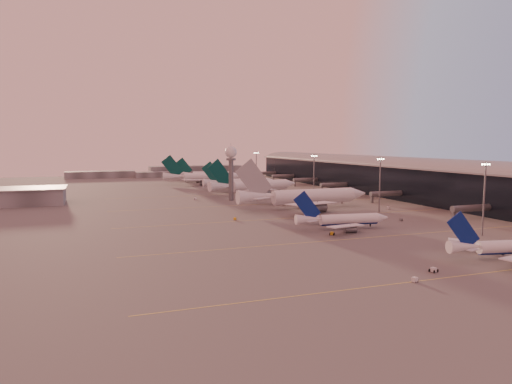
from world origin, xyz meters
name	(u,v)px	position (x,y,z in m)	size (l,w,h in m)	color
ground	(330,249)	(0.00, 0.00, 0.00)	(700.00, 700.00, 0.00)	#525050
taxiway_markings	(328,215)	(30.00, 56.00, 0.01)	(180.00, 185.25, 0.02)	#E5CF50
terminal	(401,178)	(107.88, 110.09, 10.52)	(57.00, 362.00, 23.04)	black
radar_tower	(231,162)	(5.00, 120.00, 20.95)	(6.40, 6.40, 31.10)	slate
mast_a	(484,195)	(58.00, 0.00, 13.74)	(3.60, 0.56, 25.00)	slate
mast_b	(380,182)	(55.00, 55.00, 13.74)	(3.60, 0.56, 25.00)	slate
mast_c	(314,175)	(50.00, 110.00, 13.74)	(3.60, 0.56, 25.00)	slate
mast_d	(256,167)	(48.00, 200.00, 13.74)	(3.60, 0.56, 25.00)	slate
distant_horizon	(169,172)	(2.62, 325.14, 3.89)	(165.00, 37.50, 9.00)	#595C60
narrowbody_near	(506,249)	(38.87, -26.42, 2.71)	(33.90, 26.81, 13.37)	white
narrowbody_mid	(343,221)	(19.56, 26.18, 2.91)	(36.75, 29.19, 14.38)	white
widebody_white	(305,200)	(29.95, 78.98, 4.21)	(69.05, 55.29, 24.28)	white
greentail_a	(255,188)	(27.11, 144.08, 3.94)	(60.85, 48.69, 22.31)	white
greentail_b	(241,184)	(28.53, 176.25, 3.43)	(53.54, 43.18, 19.44)	white
greentail_c	(204,179)	(14.06, 225.68, 3.98)	(62.05, 49.92, 22.54)	white
greentail_d	(208,176)	(26.26, 262.41, 3.39)	(51.62, 41.13, 19.22)	white
gsv_truck_a	(416,277)	(2.52, -35.33, 1.18)	(6.07, 3.30, 2.32)	silver
gsv_tug_near	(434,270)	(11.60, -30.39, 0.55)	(3.07, 4.16, 1.07)	silver
gsv_tug_mid	(332,234)	(10.48, 17.60, 0.53)	(4.21, 3.95, 1.04)	gold
gsv_truck_b	(402,218)	(50.98, 33.50, 1.09)	(5.42, 2.28, 2.14)	#5C5F61
gsv_truck_c	(235,217)	(-11.52, 58.12, 1.13)	(4.54, 5.73, 2.22)	gold
gsv_catering_b	(389,204)	(66.10, 63.50, 2.23)	(5.94, 4.08, 4.47)	silver
gsv_tug_far	(286,205)	(24.87, 90.01, 0.47)	(2.74, 3.60, 0.91)	silver
gsv_truck_d	(195,198)	(-12.98, 130.25, 1.18)	(3.81, 6.09, 2.31)	silver
gsv_tug_hangar	(258,191)	(34.43, 158.86, 0.44)	(3.13, 2.02, 0.86)	#5C5F61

